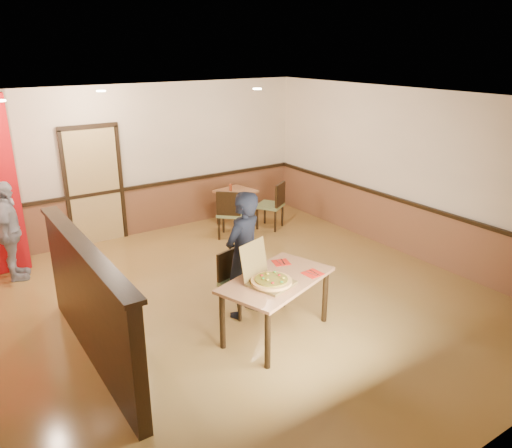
{
  "coord_description": "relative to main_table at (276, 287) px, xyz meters",
  "views": [
    {
      "loc": [
        -3.21,
        -5.31,
        3.43
      ],
      "look_at": [
        0.37,
        0.0,
        1.14
      ],
      "focal_mm": 35.0,
      "sensor_mm": 36.0,
      "label": 1
    }
  ],
  "objects": [
    {
      "name": "condiment",
      "position": [
        1.65,
        3.79,
        0.12
      ],
      "size": [
        0.06,
        0.06,
        0.14
      ],
      "primitive_type": "cylinder",
      "color": "maroon",
      "rests_on": "side_table"
    },
    {
      "name": "wall_right",
      "position": [
        3.45,
        0.92,
        0.74
      ],
      "size": [
        0.0,
        7.0,
        7.0
      ],
      "primitive_type": "plane",
      "rotation": [
        1.57,
        0.0,
        -1.57
      ],
      "color": "beige",
      "rests_on": "floor"
    },
    {
      "name": "side_table",
      "position": [
        1.75,
        3.77,
        -0.12
      ],
      "size": [
        0.78,
        0.78,
        0.71
      ],
      "rotation": [
        0.0,
        0.0,
        0.2
      ],
      "color": "#BE7E50",
      "rests_on": "floor"
    },
    {
      "name": "booth_partition",
      "position": [
        -2.05,
        0.72,
        0.08
      ],
      "size": [
        0.2,
        3.1,
        1.44
      ],
      "color": "black",
      "rests_on": "floor"
    },
    {
      "name": "wainscot_right",
      "position": [
        3.42,
        0.92,
        -0.21
      ],
      "size": [
        0.04,
        7.0,
        0.9
      ],
      "primitive_type": "cube",
      "color": "brown",
      "rests_on": "floor"
    },
    {
      "name": "pizza",
      "position": [
        -0.15,
        -0.11,
        0.16
      ],
      "size": [
        0.64,
        0.64,
        0.03
      ],
      "primitive_type": "cylinder",
      "rotation": [
        0.0,
        0.0,
        -0.4
      ],
      "color": "#F8B75A",
      "rests_on": "pizza_box"
    },
    {
      "name": "napkin_near",
      "position": [
        0.45,
        -0.14,
        0.11
      ],
      "size": [
        0.24,
        0.24,
        0.01
      ],
      "rotation": [
        0.0,
        0.0,
        0.08
      ],
      "color": "red",
      "rests_on": "main_table"
    },
    {
      "name": "napkin_far",
      "position": [
        0.33,
        0.34,
        0.11
      ],
      "size": [
        0.26,
        0.26,
        0.01
      ],
      "rotation": [
        0.0,
        0.0,
        -0.29
      ],
      "color": "red",
      "rests_on": "main_table"
    },
    {
      "name": "side_chair_right",
      "position": [
        2.23,
        3.16,
        -0.15
      ],
      "size": [
        0.64,
        0.64,
        0.94
      ],
      "rotation": [
        0.0,
        0.0,
        3.7
      ],
      "color": "olive",
      "rests_on": "floor"
    },
    {
      "name": "diner",
      "position": [
        -0.06,
        0.65,
        0.2
      ],
      "size": [
        0.74,
        0.61,
        1.72
      ],
      "primitive_type": "imported",
      "rotation": [
        0.0,
        0.0,
        3.51
      ],
      "color": "black",
      "rests_on": "floor"
    },
    {
      "name": "side_chair_left",
      "position": [
        1.25,
        3.17,
        -0.14
      ],
      "size": [
        0.66,
        0.66,
        0.94
      ],
      "rotation": [
        0.0,
        0.0,
        2.4
      ],
      "color": "olive",
      "rests_on": "floor"
    },
    {
      "name": "chair_rail_back",
      "position": [
        -0.05,
        4.37,
        0.26
      ],
      "size": [
        7.0,
        0.06,
        0.06
      ],
      "primitive_type": "cube",
      "color": "black",
      "rests_on": "wall_back"
    },
    {
      "name": "ceiling",
      "position": [
        -0.05,
        0.92,
        2.14
      ],
      "size": [
        7.0,
        7.0,
        0.0
      ],
      "primitive_type": "plane",
      "rotation": [
        3.14,
        0.0,
        0.0
      ],
      "color": "black",
      "rests_on": "wall_back"
    },
    {
      "name": "spot_b",
      "position": [
        -0.85,
        3.42,
        2.12
      ],
      "size": [
        0.14,
        0.14,
        0.02
      ],
      "primitive_type": "cylinder",
      "color": "#FFE9B2",
      "rests_on": "ceiling"
    },
    {
      "name": "pizza_box",
      "position": [
        -0.17,
        -0.06,
        0.17
      ],
      "size": [
        0.59,
        0.65,
        0.48
      ],
      "rotation": [
        0.0,
        0.0,
        0.31
      ],
      "color": "brown",
      "rests_on": "main_table"
    },
    {
      "name": "floor",
      "position": [
        -0.05,
        0.92,
        -0.66
      ],
      "size": [
        7.0,
        7.0,
        0.0
      ],
      "primitive_type": "plane",
      "color": "#A17C3E",
      "rests_on": "ground"
    },
    {
      "name": "passerby",
      "position": [
        -2.42,
        3.54,
        0.12
      ],
      "size": [
        0.59,
        0.98,
        1.56
      ],
      "primitive_type": "imported",
      "rotation": [
        0.0,
        0.0,
        1.33
      ],
      "color": "#99979F",
      "rests_on": "floor"
    },
    {
      "name": "wainscot_back",
      "position": [
        -0.05,
        4.39,
        -0.21
      ],
      "size": [
        7.0,
        0.04,
        0.9
      ],
      "primitive_type": "cube",
      "color": "brown",
      "rests_on": "floor"
    },
    {
      "name": "wall_back",
      "position": [
        -0.05,
        4.42,
        0.74
      ],
      "size": [
        7.0,
        0.0,
        7.0
      ],
      "primitive_type": "plane",
      "rotation": [
        1.57,
        0.0,
        0.0
      ],
      "color": "beige",
      "rests_on": "floor"
    },
    {
      "name": "diner_chair",
      "position": [
        -0.11,
        0.79,
        -0.19
      ],
      "size": [
        0.52,
        0.52,
        0.85
      ],
      "rotation": [
        0.0,
        0.0,
        0.27
      ],
      "color": "olive",
      "rests_on": "floor"
    },
    {
      "name": "spot_c",
      "position": [
        1.35,
        2.42,
        2.12
      ],
      "size": [
        0.14,
        0.14,
        0.02
      ],
      "primitive_type": "cylinder",
      "color": "#FFE9B2",
      "rests_on": "ceiling"
    },
    {
      "name": "main_table",
      "position": [
        0.0,
        0.0,
        0.0
      ],
      "size": [
        1.62,
        1.24,
        0.77
      ],
      "rotation": [
        0.0,
        0.0,
        0.33
      ],
      "color": "#BE7E50",
      "rests_on": "floor"
    },
    {
      "name": "chair_rail_right",
      "position": [
        3.4,
        0.92,
        0.26
      ],
      "size": [
        0.06,
        7.0,
        0.06
      ],
      "primitive_type": "cube",
      "color": "black",
      "rests_on": "wall_right"
    },
    {
      "name": "back_door",
      "position": [
        -0.85,
        4.38,
        0.39
      ],
      "size": [
        0.9,
        0.06,
        2.1
      ],
      "primitive_type": "cube",
      "color": "tan",
      "rests_on": "wall_back"
    },
    {
      "name": "spot_a",
      "position": [
        -2.35,
        2.72,
        2.12
      ],
      "size": [
        0.14,
        0.14,
        0.02
      ],
      "primitive_type": "cylinder",
      "color": "#FFE9B2",
      "rests_on": "ceiling"
    }
  ]
}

